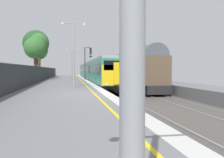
{
  "coord_description": "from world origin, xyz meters",
  "views": [
    {
      "loc": [
        -1.81,
        -14.94,
        1.46
      ],
      "look_at": [
        1.58,
        4.85,
        0.71
      ],
      "focal_mm": 39.45,
      "sensor_mm": 36.0,
      "label": 1
    }
  ],
  "objects": [
    {
      "name": "background_tree_centre",
      "position": [
        -6.86,
        22.17,
        4.5
      ],
      "size": [
        3.16,
        3.23,
        6.21
      ],
      "color": "#473323",
      "rests_on": "ground"
    },
    {
      "name": "freight_train_adjacent_track",
      "position": [
        6.1,
        19.64,
        1.68
      ],
      "size": [
        2.6,
        27.43,
        4.9
      ],
      "color": "#232326",
      "rests_on": "ground"
    },
    {
      "name": "platform_back_fence",
      "position": [
        -5.45,
        0.0,
        0.97
      ],
      "size": [
        0.07,
        99.0,
        1.85
      ],
      "color": "#282B2D",
      "rests_on": "ground"
    },
    {
      "name": "background_tree_back",
      "position": [
        -8.23,
        36.91,
        5.38
      ],
      "size": [
        4.0,
        4.0,
        7.49
      ],
      "color": "#473323",
      "rests_on": "ground"
    },
    {
      "name": "background_tree_left",
      "position": [
        -7.81,
        31.08,
        6.14
      ],
      "size": [
        4.66,
        4.66,
        8.58
      ],
      "color": "#473323",
      "rests_on": "ground"
    },
    {
      "name": "platform_lamp_far",
      "position": [
        -1.48,
        25.78,
        2.96
      ],
      "size": [
        2.0,
        0.2,
        4.93
      ],
      "color": "#93999E",
      "rests_on": "ground"
    },
    {
      "name": "platform_lamp_mid",
      "position": [
        -1.48,
        6.06,
        3.25
      ],
      "size": [
        2.0,
        0.2,
        5.49
      ],
      "color": "#93999E",
      "rests_on": "ground"
    },
    {
      "name": "background_tree_right",
      "position": [
        -6.63,
        26.12,
        5.8
      ],
      "size": [
        2.94,
        2.94,
        7.4
      ],
      "color": "#473323",
      "rests_on": "ground"
    },
    {
      "name": "signal_gantry",
      "position": [
        0.63,
        21.23,
        2.98
      ],
      "size": [
        1.1,
        0.24,
        4.76
      ],
      "color": "#47474C",
      "rests_on": "ground"
    },
    {
      "name": "commuter_train_at_platform",
      "position": [
        2.1,
        25.81,
        1.27
      ],
      "size": [
        2.83,
        42.38,
        3.81
      ],
      "color": "#2D846B",
      "rests_on": "ground"
    },
    {
      "name": "ground",
      "position": [
        2.64,
        0.0,
        -0.61
      ],
      "size": [
        17.4,
        110.0,
        1.21
      ],
      "color": "slate"
    }
  ]
}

